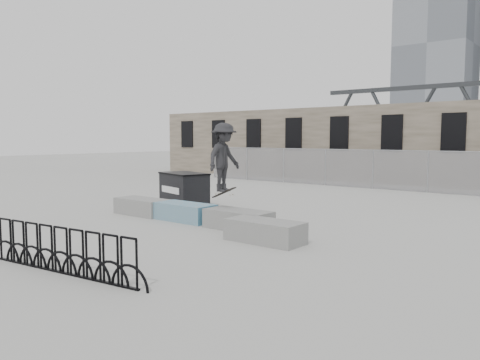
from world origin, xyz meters
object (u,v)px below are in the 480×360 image
planter_center_left (185,211)px  dumpster (184,189)px  skateboarder (224,157)px  planter_center_right (238,219)px  bike_rack (61,251)px  planter_far_left (142,206)px  planter_offset (265,230)px

planter_center_left → dumpster: size_ratio=0.91×
skateboarder → dumpster: bearing=57.5°
planter_center_right → skateboarder: 1.85m
bike_rack → planter_center_right: bearing=91.1°
planter_far_left → bike_rack: bearing=-52.0°
planter_far_left → planter_center_right: (4.20, 0.06, 0.00)m
bike_rack → planter_far_left: bearing=128.0°
planter_center_left → bike_rack: bearing=-67.6°
planter_far_left → bike_rack: (4.31, -5.51, 0.14)m
skateboarder → planter_center_left: bearing=88.1°
dumpster → skateboarder: bearing=-13.9°
skateboarder → planter_offset: bearing=-117.2°
planter_center_left → planter_center_right: same height
planter_offset → skateboarder: (-2.17, 0.95, 1.75)m
planter_center_right → planter_offset: bearing=-29.2°
planter_center_left → dumpster: bearing=136.2°
planter_center_right → planter_offset: 1.80m
dumpster → bike_rack: bearing=-44.5°
planter_center_left → dumpster: 3.17m
planter_center_left → planter_far_left: bearing=-177.5°
dumpster → bike_rack: dumpster is taller
planter_center_right → bike_rack: bike_rack is taller
planter_center_left → planter_offset: 3.87m
dumpster → planter_center_left: bearing=-28.8°
planter_center_right → skateboarder: (-0.60, 0.07, 1.75)m
planter_far_left → bike_rack: 7.00m
planter_center_left → bike_rack: (2.31, -5.60, 0.14)m
skateboarder → bike_rack: bearing=-176.4°
planter_center_right → planter_center_left: bearing=179.3°
bike_rack → skateboarder: skateboarder is taller
dumpster → bike_rack: 9.03m
dumpster → skateboarder: size_ratio=0.99×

